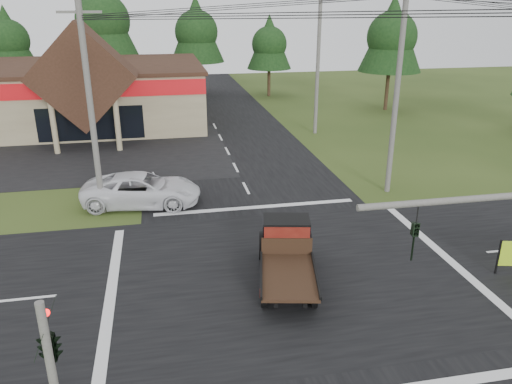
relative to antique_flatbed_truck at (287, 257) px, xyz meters
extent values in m
plane|color=#2D3F16|center=(0.27, 0.71, -1.15)|extent=(120.00, 120.00, 0.00)
cube|color=black|center=(0.27, 0.71, -1.14)|extent=(12.00, 120.00, 0.02)
cube|color=black|center=(0.27, 0.71, -1.14)|extent=(120.00, 12.00, 0.02)
cube|color=black|center=(-13.73, 19.71, -1.13)|extent=(28.00, 14.00, 0.02)
cube|color=gray|center=(-15.73, 30.71, 1.35)|extent=(30.00, 15.00, 5.00)
cube|color=#321F14|center=(-15.73, 30.71, 3.90)|extent=(30.40, 15.40, 0.30)
cube|color=#B00D12|center=(-15.73, 23.16, 2.95)|extent=(30.00, 0.12, 1.20)
cube|color=#321F14|center=(-9.73, 22.21, 4.15)|extent=(7.78, 4.00, 7.78)
cylinder|color=gray|center=(-11.93, 20.51, 0.85)|extent=(0.40, 0.40, 4.00)
cylinder|color=gray|center=(-7.53, 20.51, 0.85)|extent=(0.40, 0.40, 4.00)
cube|color=black|center=(-9.73, 23.19, 0.35)|extent=(8.00, 0.08, 2.60)
imported|color=black|center=(1.27, -6.79, 3.85)|extent=(0.16, 0.20, 1.00)
imported|color=black|center=(-7.23, -6.59, 2.55)|extent=(0.53, 2.48, 1.00)
sphere|color=#FF0C0C|center=(-7.23, -6.44, 2.75)|extent=(0.18, 0.18, 0.18)
cylinder|color=#595651|center=(-7.73, 8.71, 4.10)|extent=(0.30, 0.30, 10.50)
cube|color=#595651|center=(-7.73, 8.71, 8.75)|extent=(2.00, 0.12, 0.12)
cylinder|color=#595651|center=(8.27, 8.71, 4.60)|extent=(0.30, 0.30, 11.50)
cylinder|color=#595651|center=(8.27, 22.71, 4.45)|extent=(0.30, 0.30, 11.20)
cylinder|color=#332316|center=(-19.73, 42.71, 0.60)|extent=(0.36, 0.36, 3.50)
cone|color=black|center=(-19.73, 42.71, 5.65)|extent=(5.60, 5.60, 6.60)
sphere|color=black|center=(-19.73, 42.71, 5.35)|extent=(4.40, 4.40, 4.40)
cylinder|color=#332316|center=(-9.73, 41.71, 1.13)|extent=(0.36, 0.36, 4.55)
cone|color=black|center=(-9.73, 41.71, 7.69)|extent=(7.28, 7.28, 8.58)
sphere|color=black|center=(-9.73, 41.71, 7.30)|extent=(5.72, 5.72, 5.72)
cylinder|color=#332316|center=(0.27, 42.71, 0.78)|extent=(0.36, 0.36, 3.85)
cone|color=black|center=(0.27, 42.71, 6.33)|extent=(6.16, 6.16, 7.26)
sphere|color=black|center=(0.27, 42.71, 6.00)|extent=(4.84, 4.84, 4.84)
cylinder|color=#332316|center=(8.27, 40.71, 0.43)|extent=(0.36, 0.36, 3.15)
cone|color=black|center=(8.27, 40.71, 4.97)|extent=(5.04, 5.04, 5.94)
sphere|color=black|center=(8.27, 40.71, 4.70)|extent=(3.96, 3.96, 3.96)
cylinder|color=#332316|center=(18.27, 30.71, 0.78)|extent=(0.36, 0.36, 3.85)
cone|color=black|center=(18.27, 30.71, 6.33)|extent=(6.16, 6.16, 7.26)
sphere|color=black|center=(18.27, 30.71, 6.00)|extent=(4.84, 4.84, 4.84)
imported|color=white|center=(-5.67, 9.33, -0.28)|extent=(6.60, 3.74, 1.74)
camera|label=1|loc=(-4.46, -16.51, 9.19)|focal=35.00mm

